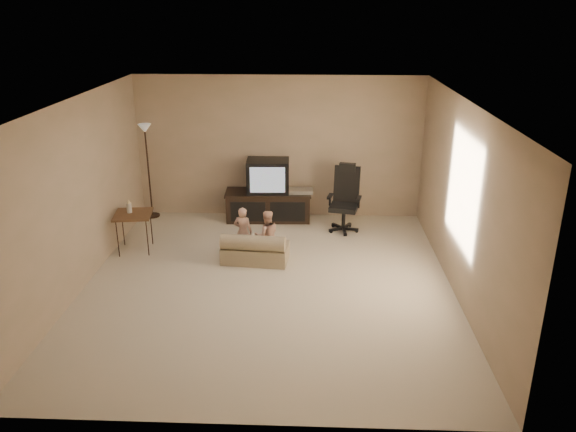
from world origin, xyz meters
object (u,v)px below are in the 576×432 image
Objects in this scene: tv_stand at (269,195)px; side_table at (133,215)px; child_sofa at (255,250)px; office_chair at (345,207)px; floor_lamp at (147,150)px; toddler_right at (267,235)px; toddler_left at (243,232)px.

side_table is (-1.98, -1.43, 0.14)m from tv_stand.
child_sofa is at bearing -10.37° from side_table.
side_table is at bearing -150.76° from office_chair.
toddler_right is (2.22, -1.73, -0.84)m from floor_lamp.
office_chair is at bearing -20.43° from tv_stand.
tv_stand reaches higher than side_table.
toddler_left is at bearing -132.65° from office_chair.
child_sofa is 1.30× the size of toddler_right.
floor_lamp is 2.94m from child_sofa.
office_chair is 3.57m from floor_lamp.
toddler_right is (-1.22, -1.24, -0.02)m from office_chair.
tv_stand reaches higher than child_sofa.
office_chair is at bearing 16.73° from side_table.
floor_lamp is at bearing 95.54° from side_table.
toddler_right is at bearing 171.09° from toddler_left.
tv_stand is 1.87× the size of side_table.
office_chair is at bearing -8.21° from floor_lamp.
side_table is 1.97m from child_sofa.
side_table is 1.07× the size of toddler_right.
toddler_left is (-0.20, 0.23, 0.20)m from child_sofa.
tv_stand is 1.68m from toddler_right.
toddler_right is (0.09, -1.67, -0.07)m from tv_stand.
floor_lamp is 2.17× the size of toddler_left.
toddler_left is (-0.28, -1.55, -0.07)m from tv_stand.
toddler_right is at bearing 36.32° from child_sofa.
floor_lamp reaches higher than toddler_right.
floor_lamp is (-2.13, 0.06, 0.78)m from tv_stand.
side_table is at bearing -84.46° from floor_lamp.
office_chair is 1.95m from child_sofa.
toddler_right is at bearing -37.96° from floor_lamp.
office_chair is (1.32, -0.44, -0.05)m from tv_stand.
side_table is at bearing 6.09° from toddler_left.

